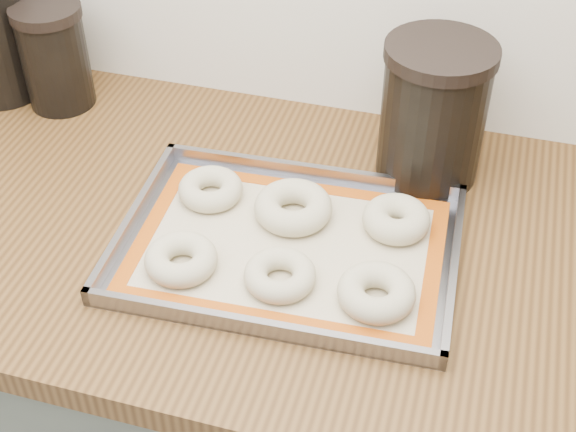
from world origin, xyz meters
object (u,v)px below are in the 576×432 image
(bagel_front_mid, at_px, (280,275))
(bagel_front_right, at_px, (376,292))
(canister_right, at_px, (433,112))
(bagel_back_mid, at_px, (293,207))
(canister_mid, at_px, (54,56))
(bagel_back_left, at_px, (211,189))
(bagel_back_right, at_px, (396,219))
(bagel_front_left, at_px, (181,259))
(baking_tray, at_px, (288,245))

(bagel_front_mid, distance_m, bagel_front_right, 0.13)
(bagel_front_mid, distance_m, canister_right, 0.34)
(bagel_back_mid, bearing_deg, canister_mid, 157.76)
(bagel_front_right, height_order, bagel_back_left, bagel_front_right)
(bagel_back_right, xyz_separation_m, canister_mid, (-0.61, 0.18, 0.07))
(bagel_front_left, height_order, canister_right, canister_right)
(baking_tray, distance_m, canister_right, 0.29)
(bagel_back_mid, relative_size, bagel_back_right, 1.17)
(bagel_front_left, bearing_deg, canister_mid, 136.66)
(bagel_back_mid, distance_m, canister_mid, 0.51)
(canister_mid, xyz_separation_m, canister_right, (0.63, -0.03, 0.02))
(baking_tray, relative_size, bagel_back_right, 5.00)
(bagel_back_left, relative_size, bagel_back_mid, 0.85)
(baking_tray, xyz_separation_m, bagel_back_right, (0.14, 0.08, 0.02))
(bagel_back_right, distance_m, canister_mid, 0.64)
(baking_tray, bearing_deg, canister_mid, 152.07)
(bagel_front_left, bearing_deg, bagel_back_right, 31.05)
(bagel_front_right, xyz_separation_m, bagel_back_left, (-0.28, 0.14, -0.00))
(canister_mid, height_order, canister_right, canister_right)
(bagel_back_right, bearing_deg, canister_right, 82.37)
(bagel_back_right, bearing_deg, bagel_front_left, -148.95)
(bagel_front_right, bearing_deg, bagel_front_left, -177.66)
(bagel_front_left, distance_m, canister_right, 0.43)
(baking_tray, relative_size, bagel_front_mid, 5.02)
(bagel_back_right, bearing_deg, bagel_back_left, -178.93)
(bagel_back_mid, xyz_separation_m, canister_right, (0.17, 0.17, 0.09))
(bagel_front_left, xyz_separation_m, bagel_front_right, (0.26, 0.01, 0.00))
(bagel_back_left, distance_m, canister_right, 0.34)
(bagel_front_left, bearing_deg, bagel_front_right, 2.34)
(bagel_front_mid, xyz_separation_m, bagel_back_right, (0.13, 0.15, 0.00))
(bagel_front_left, relative_size, canister_mid, 0.54)
(baking_tray, distance_m, bagel_front_mid, 0.07)
(baking_tray, xyz_separation_m, canister_right, (0.16, 0.23, 0.10))
(baking_tray, height_order, bagel_back_mid, bagel_back_mid)
(bagel_front_left, xyz_separation_m, bagel_back_right, (0.26, 0.16, 0.00))
(baking_tray, xyz_separation_m, bagel_back_left, (-0.14, 0.07, 0.01))
(bagel_front_right, distance_m, bagel_back_mid, 0.20)
(baking_tray, bearing_deg, bagel_back_right, 29.42)
(bagel_back_right, relative_size, canister_right, 0.44)
(canister_right, bearing_deg, bagel_front_right, -93.73)
(baking_tray, relative_size, bagel_back_left, 5.01)
(bagel_back_right, relative_size, canister_mid, 0.53)
(canister_mid, bearing_deg, bagel_front_right, -27.72)
(bagel_front_mid, distance_m, canister_mid, 0.59)
(bagel_back_mid, bearing_deg, bagel_back_right, 5.67)
(canister_mid, bearing_deg, bagel_back_left, -28.22)
(bagel_front_right, xyz_separation_m, canister_right, (0.02, 0.30, 0.09))
(canister_right, bearing_deg, bagel_front_left, -132.31)
(canister_mid, distance_m, canister_right, 0.63)
(bagel_back_right, bearing_deg, baking_tray, -150.58)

